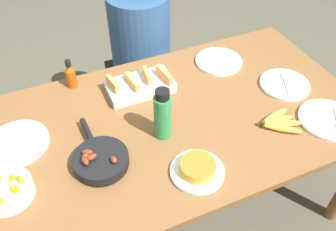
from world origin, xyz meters
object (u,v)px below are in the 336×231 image
at_px(empty_plate_mid_edge, 17,143).
at_px(banana_bunch, 278,122).
at_px(frittata_plate_center, 197,169).
at_px(hot_sauce_bottle, 71,75).
at_px(empty_plate_far_right, 328,120).
at_px(empty_plate_near_front, 219,61).
at_px(fruit_bowl_mango, 6,190).
at_px(empty_plate_far_left, 285,85).
at_px(person_figure, 142,66).
at_px(skillet, 100,160).
at_px(melon_tray, 140,85).
at_px(water_bottle, 163,115).

bearing_deg(empty_plate_mid_edge, banana_bunch, -17.67).
xyz_separation_m(frittata_plate_center, hot_sauce_bottle, (-0.33, 0.74, 0.04)).
height_order(frittata_plate_center, hot_sauce_bottle, hot_sauce_bottle).
height_order(empty_plate_far_right, hot_sauce_bottle, hot_sauce_bottle).
xyz_separation_m(empty_plate_near_front, fruit_bowl_mango, (-1.15, -0.43, 0.02)).
bearing_deg(empty_plate_far_left, hot_sauce_bottle, 156.46).
relative_size(fruit_bowl_mango, person_figure, 0.16).
bearing_deg(person_figure, skillet, -119.42).
bearing_deg(empty_plate_mid_edge, empty_plate_far_right, -17.71).
relative_size(melon_tray, skillet, 0.90).
relative_size(skillet, empty_plate_far_right, 1.35).
bearing_deg(empty_plate_near_front, melon_tray, -174.39).
bearing_deg(person_figure, fruit_bowl_mango, -134.27).
distance_m(skillet, empty_plate_near_front, 0.89).
xyz_separation_m(banana_bunch, empty_plate_mid_edge, (-1.10, 0.35, -0.01)).
xyz_separation_m(melon_tray, fruit_bowl_mango, (-0.67, -0.38, 0.00)).
xyz_separation_m(empty_plate_mid_edge, fruit_bowl_mango, (-0.06, -0.25, 0.02)).
height_order(skillet, water_bottle, water_bottle).
bearing_deg(skillet, fruit_bowl_mango, 87.21).
bearing_deg(skillet, empty_plate_near_front, -65.14).
relative_size(empty_plate_near_front, empty_plate_mid_edge, 0.95).
relative_size(empty_plate_far_left, empty_plate_far_right, 0.94).
xyz_separation_m(skillet, frittata_plate_center, (0.34, -0.20, -0.00)).
distance_m(skillet, person_figure, 1.04).
xyz_separation_m(fruit_bowl_mango, water_bottle, (0.66, 0.06, 0.09)).
bearing_deg(empty_plate_far_right, person_figure, 116.86).
height_order(banana_bunch, empty_plate_mid_edge, banana_bunch).
bearing_deg(banana_bunch, frittata_plate_center, -168.29).
height_order(skillet, empty_plate_far_left, skillet).
xyz_separation_m(banana_bunch, fruit_bowl_mango, (-1.16, 0.10, 0.02)).
distance_m(melon_tray, empty_plate_far_left, 0.74).
relative_size(melon_tray, frittata_plate_center, 1.50).
bearing_deg(empty_plate_far_right, empty_plate_near_front, 111.62).
bearing_deg(fruit_bowl_mango, empty_plate_far_right, -7.10).
bearing_deg(person_figure, banana_bunch, -72.72).
height_order(empty_plate_near_front, water_bottle, water_bottle).
bearing_deg(frittata_plate_center, fruit_bowl_mango, 164.57).
distance_m(melon_tray, empty_plate_far_right, 0.90).
height_order(empty_plate_far_left, hot_sauce_bottle, hot_sauce_bottle).
distance_m(empty_plate_far_right, empty_plate_mid_edge, 1.39).
bearing_deg(hot_sauce_bottle, water_bottle, -59.44).
xyz_separation_m(water_bottle, hot_sauce_bottle, (-0.29, 0.49, -0.05)).
height_order(hot_sauce_bottle, person_figure, person_figure).
bearing_deg(banana_bunch, empty_plate_near_front, 91.00).
xyz_separation_m(skillet, empty_plate_far_left, (1.00, 0.11, -0.02)).
distance_m(frittata_plate_center, empty_plate_mid_edge, 0.78).
distance_m(fruit_bowl_mango, hot_sauce_bottle, 0.66).
bearing_deg(fruit_bowl_mango, empty_plate_mid_edge, 76.01).
bearing_deg(melon_tray, frittata_plate_center, -87.06).
bearing_deg(empty_plate_near_front, empty_plate_mid_edge, -170.86).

